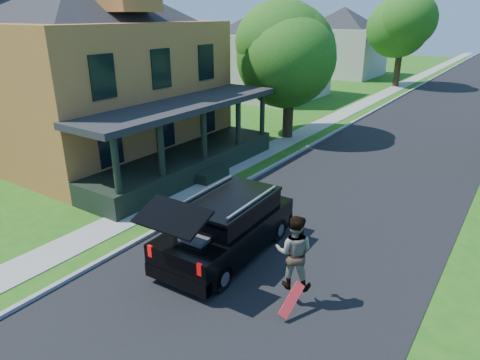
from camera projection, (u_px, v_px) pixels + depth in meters
The scene contains 13 objects.
ground at pixel (237, 297), 10.60m from camera, with size 140.00×140.00×0.00m, color #1E5C12.
street at pixel (424, 129), 26.00m from camera, with size 8.00×120.00×0.02m, color black.
curb at pixel (359, 120), 28.12m from camera, with size 0.15×120.00×0.12m, color gray.
sidewalk at pixel (337, 117), 28.93m from camera, with size 1.30×120.00×0.03m, color gray.
front_walk at pixel (144, 162), 20.20m from camera, with size 6.50×1.20×0.03m, color gray.
main_house at pixel (86, 50), 20.13m from camera, with size 15.56×15.56×10.10m.
neighbor_house_mid at pixel (268, 44), 34.62m from camera, with size 12.78×12.78×8.30m.
neighbor_house_far at pixel (343, 36), 46.94m from camera, with size 12.78×12.78×8.30m.
black_suv at pixel (227, 226), 12.16m from camera, with size 2.10×5.10×2.35m.
skateboarder at pixel (294, 252), 9.93m from camera, with size 1.08×0.97×1.84m.
skateboard at pixel (291, 301), 9.78m from camera, with size 0.29×0.80×0.67m.
tree_left_mid at pixel (291, 43), 22.50m from camera, with size 5.94×6.05×7.83m.
tree_left_far at pixel (404, 19), 38.86m from camera, with size 5.91×5.76×9.24m.
Camera 1 is at (5.02, -7.25, 6.56)m, focal length 32.00 mm.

